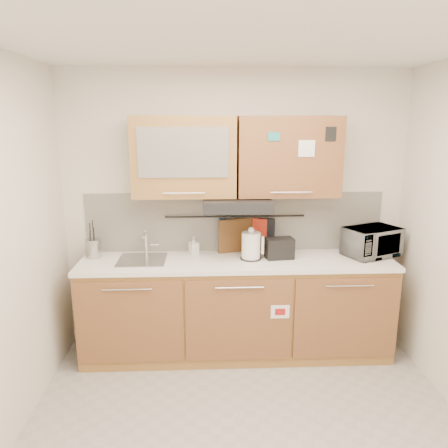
{
  "coord_description": "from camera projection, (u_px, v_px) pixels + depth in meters",
  "views": [
    {
      "loc": [
        -0.28,
        -2.54,
        2.15
      ],
      "look_at": [
        -0.12,
        1.05,
        1.28
      ],
      "focal_mm": 35.0,
      "sensor_mm": 36.0,
      "label": 1
    }
  ],
  "objects": [
    {
      "name": "range_hood",
      "position": [
        237.0,
        204.0,
        3.87
      ],
      "size": [
        0.6,
        0.46,
        0.1
      ],
      "primitive_type": "cube",
      "color": "black",
      "rests_on": "upper_cabinets"
    },
    {
      "name": "pot_holder",
      "position": [
        260.0,
        227.0,
        4.12
      ],
      "size": [
        0.14,
        0.08,
        0.17
      ],
      "primitive_type": "cube",
      "rotation": [
        0.0,
        0.0,
        -0.41
      ],
      "color": "red",
      "rests_on": "utensil_rail"
    },
    {
      "name": "dark_pouch",
      "position": [
        267.0,
        230.0,
        4.13
      ],
      "size": [
        0.15,
        0.08,
        0.22
      ],
      "primitive_type": "cube",
      "rotation": [
        0.0,
        0.0,
        -0.29
      ],
      "color": "black",
      "rests_on": "utensil_rail"
    },
    {
      "name": "ceiling",
      "position": [
        255.0,
        35.0,
        2.38
      ],
      "size": [
        3.2,
        3.2,
        0.0
      ],
      "primitive_type": "plane",
      "rotation": [
        3.14,
        0.0,
        0.0
      ],
      "color": "white",
      "rests_on": "wall_back"
    },
    {
      "name": "upper_cabinets",
      "position": [
        236.0,
        156.0,
        3.84
      ],
      "size": [
        1.82,
        0.37,
        0.7
      ],
      "color": "#AF7B3E",
      "rests_on": "wall_back"
    },
    {
      "name": "toaster",
      "position": [
        279.0,
        248.0,
        3.95
      ],
      "size": [
        0.26,
        0.18,
        0.19
      ],
      "rotation": [
        0.0,
        0.0,
        0.12
      ],
      "color": "black",
      "rests_on": "countertop"
    },
    {
      "name": "soap_bottle",
      "position": [
        194.0,
        245.0,
        4.06
      ],
      "size": [
        0.1,
        0.1,
        0.17
      ],
      "primitive_type": "imported",
      "rotation": [
        0.0,
        0.0,
        0.45
      ],
      "color": "#999999",
      "rests_on": "countertop"
    },
    {
      "name": "oven_mitt",
      "position": [
        224.0,
        228.0,
        4.11
      ],
      "size": [
        0.11,
        0.06,
        0.18
      ],
      "primitive_type": "cube",
      "rotation": [
        0.0,
        0.0,
        -0.3
      ],
      "color": "navy",
      "rests_on": "utensil_rail"
    },
    {
      "name": "base_cabinet",
      "position": [
        236.0,
        312.0,
        4.05
      ],
      "size": [
        2.8,
        0.64,
        0.88
      ],
      "color": "#AF7B3E",
      "rests_on": "floor"
    },
    {
      "name": "utensil_crock",
      "position": [
        94.0,
        248.0,
        3.97
      ],
      "size": [
        0.17,
        0.17,
        0.34
      ],
      "rotation": [
        0.0,
        0.0,
        -0.31
      ],
      "color": "#A9A9AD",
      "rests_on": "countertop"
    },
    {
      "name": "utensil_rail",
      "position": [
        235.0,
        216.0,
        4.1
      ],
      "size": [
        1.3,
        0.02,
        0.02
      ],
      "primitive_type": "cylinder",
      "rotation": [
        0.0,
        1.57,
        0.0
      ],
      "color": "black",
      "rests_on": "backsplash"
    },
    {
      "name": "cutting_board",
      "position": [
        237.0,
        242.0,
        4.14
      ],
      "size": [
        0.36,
        0.13,
        0.45
      ],
      "primitive_type": "cube",
      "rotation": [
        0.0,
        0.0,
        0.29
      ],
      "color": "brown",
      "rests_on": "utensil_rail"
    },
    {
      "name": "countertop",
      "position": [
        237.0,
        262.0,
        3.93
      ],
      "size": [
        2.82,
        0.62,
        0.04
      ],
      "primitive_type": "cube",
      "color": "white",
      "rests_on": "base_cabinet"
    },
    {
      "name": "backsplash",
      "position": [
        235.0,
        222.0,
        4.15
      ],
      "size": [
        2.8,
        0.02,
        0.56
      ],
      "primitive_type": "cube",
      "color": "silver",
      "rests_on": "countertop"
    },
    {
      "name": "sink",
      "position": [
        142.0,
        260.0,
        3.91
      ],
      "size": [
        0.42,
        0.4,
        0.26
      ],
      "color": "silver",
      "rests_on": "countertop"
    },
    {
      "name": "floor",
      "position": [
        249.0,
        442.0,
        2.99
      ],
      "size": [
        3.2,
        3.2,
        0.0
      ],
      "primitive_type": "plane",
      "color": "#9E9993",
      "rests_on": "ground"
    },
    {
      "name": "microwave",
      "position": [
        372.0,
        242.0,
        4.01
      ],
      "size": [
        0.57,
        0.49,
        0.26
      ],
      "primitive_type": "imported",
      "rotation": [
        0.0,
        0.0,
        0.42
      ],
      "color": "#999999",
      "rests_on": "countertop"
    },
    {
      "name": "kettle",
      "position": [
        251.0,
        246.0,
        3.92
      ],
      "size": [
        0.22,
        0.2,
        0.3
      ],
      "rotation": [
        0.0,
        0.0,
        -0.2
      ],
      "color": "white",
      "rests_on": "countertop"
    },
    {
      "name": "wall_back",
      "position": [
        235.0,
        211.0,
        4.14
      ],
      "size": [
        3.2,
        0.0,
        3.2
      ],
      "primitive_type": "plane",
      "rotation": [
        1.57,
        0.0,
        0.0
      ],
      "color": "silver",
      "rests_on": "ground"
    }
  ]
}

